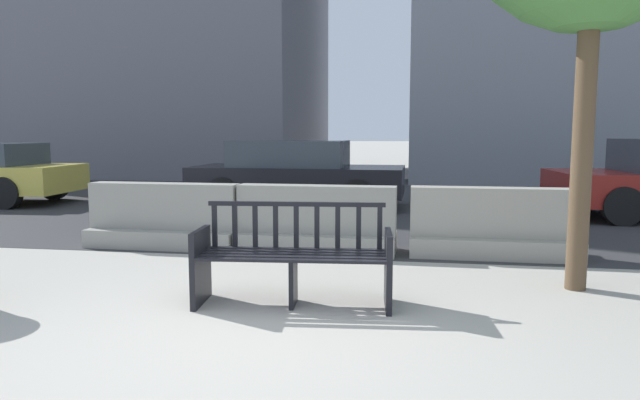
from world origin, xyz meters
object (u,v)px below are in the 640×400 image
at_px(jersey_barrier_left, 165,221).
at_px(car_sedan_far, 296,173).
at_px(street_bench, 294,260).
at_px(jersey_barrier_right, 493,229).
at_px(jersey_barrier_centre, 316,225).

bearing_deg(jersey_barrier_left, car_sedan_far, 78.23).
bearing_deg(car_sedan_far, street_bench, -78.83).
relative_size(jersey_barrier_right, car_sedan_far, 0.47).
height_order(jersey_barrier_centre, jersey_barrier_right, same).
height_order(street_bench, jersey_barrier_right, street_bench).
height_order(street_bench, jersey_barrier_centre, street_bench).
height_order(street_bench, jersey_barrier_left, street_bench).
bearing_deg(street_bench, jersey_barrier_left, 134.21).
relative_size(jersey_barrier_centre, jersey_barrier_right, 1.00).
bearing_deg(street_bench, jersey_barrier_centre, 94.24).
relative_size(jersey_barrier_left, jersey_barrier_right, 1.00).
bearing_deg(car_sedan_far, jersey_barrier_left, -101.77).
height_order(jersey_barrier_centre, jersey_barrier_left, same).
xyz_separation_m(jersey_barrier_centre, jersey_barrier_left, (-2.03, 0.00, 0.00)).
height_order(jersey_barrier_right, car_sedan_far, car_sedan_far).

